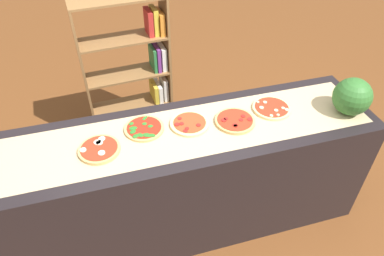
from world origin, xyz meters
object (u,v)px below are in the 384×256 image
object	(u,v)px
watermelon	(352,97)
bookshelf	(139,74)
pizza_pepperoni_2	(190,124)
pizza_pepperoni_3	(235,121)
pizza_spinach_1	(144,128)
pizza_mozzarella_0	(99,149)
pizza_mushroom_4	(272,108)

from	to	relation	value
watermelon	bookshelf	bearing A→B (deg)	134.04
pizza_pepperoni_2	pizza_pepperoni_3	size ratio (longest dim) A/B	0.97
pizza_pepperoni_3	bookshelf	size ratio (longest dim) A/B	0.19
pizza_spinach_1	watermelon	distance (m)	1.37
pizza_spinach_1	pizza_pepperoni_3	world-z (taller)	pizza_pepperoni_3
bookshelf	pizza_pepperoni_3	bearing A→B (deg)	-68.50
pizza_mozzarella_0	watermelon	size ratio (longest dim) A/B	0.99
pizza_spinach_1	pizza_mushroom_4	distance (m)	0.87
pizza_spinach_1	bookshelf	xyz separation A→B (m)	(0.12, 1.08, -0.27)
pizza_spinach_1	pizza_pepperoni_3	size ratio (longest dim) A/B	0.97
pizza_mozzarella_0	pizza_mushroom_4	world-z (taller)	pizza_mozzarella_0
pizza_pepperoni_3	pizza_mushroom_4	size ratio (longest dim) A/B	1.01
pizza_pepperoni_3	pizza_mozzarella_0	bearing A→B (deg)	-178.16
watermelon	pizza_mozzarella_0	bearing A→B (deg)	177.37
pizza_pepperoni_2	watermelon	xyz separation A→B (m)	(1.06, -0.16, 0.11)
pizza_pepperoni_2	pizza_mushroom_4	xyz separation A→B (m)	(0.58, 0.00, 0.00)
pizza_mushroom_4	watermelon	bearing A→B (deg)	-18.61
pizza_mozzarella_0	pizza_spinach_1	size ratio (longest dim) A/B	0.98
pizza_mushroom_4	watermelon	xyz separation A→B (m)	(0.48, -0.16, 0.11)
pizza_pepperoni_2	bookshelf	xyz separation A→B (m)	(-0.17, 1.11, -0.27)
pizza_mozzarella_0	watermelon	world-z (taller)	watermelon
watermelon	bookshelf	xyz separation A→B (m)	(-1.23, 1.27, -0.38)
pizza_pepperoni_2	bookshelf	bearing A→B (deg)	98.69
pizza_pepperoni_2	pizza_pepperoni_3	xyz separation A→B (m)	(0.29, -0.06, 0.00)
pizza_mozzarella_0	bookshelf	world-z (taller)	bookshelf
pizza_mozzarella_0	pizza_spinach_1	distance (m)	0.31
pizza_spinach_1	pizza_pepperoni_2	world-z (taller)	pizza_pepperoni_2
pizza_mushroom_4	pizza_pepperoni_2	bearing A→B (deg)	-179.72
pizza_spinach_1	pizza_pepperoni_2	bearing A→B (deg)	-6.77
pizza_pepperoni_3	bookshelf	distance (m)	1.29
pizza_mozzarella_0	watermelon	bearing A→B (deg)	-2.63
bookshelf	pizza_spinach_1	bearing A→B (deg)	-96.37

